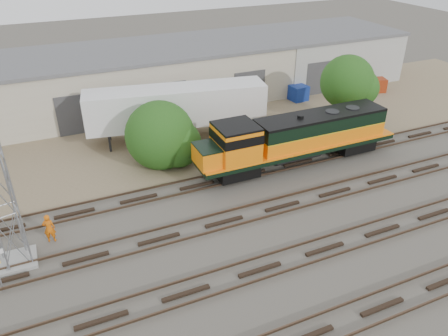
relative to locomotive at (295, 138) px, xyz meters
name	(u,v)px	position (x,y,z in m)	size (l,w,h in m)	color
ground	(235,237)	(-7.59, -6.00, -2.16)	(140.00, 140.00, 0.00)	#47423A
dirt_strip	(159,135)	(-7.59, 9.00, -2.15)	(80.00, 16.00, 0.02)	#726047
tracks	(260,270)	(-7.59, -9.00, -2.08)	(80.00, 20.40, 0.28)	black
warehouse	(133,77)	(-7.54, 16.98, 0.49)	(58.40, 10.40, 5.30)	#BDB49E
locomotive	(295,138)	(0.00, 0.00, 0.00)	(15.48, 2.72, 3.72)	black
worker	(49,228)	(-17.09, -2.12, -1.28)	(0.64, 0.42, 1.77)	#DD600C
semi_trailer	(181,107)	(-5.97, 7.62, 0.59)	(14.50, 5.26, 4.37)	silver
dumpster_blue	(298,93)	(7.59, 11.28, -1.41)	(1.60, 1.50, 1.50)	navy
dumpster_red	(378,85)	(16.60, 10.12, -1.46)	(1.50, 1.40, 1.40)	maroon
tree_mid	(164,137)	(-8.48, 4.03, -0.07)	(5.28, 5.03, 5.03)	#382619
tree_east	(350,83)	(8.14, 4.51, 1.56)	(4.74, 4.52, 6.10)	#382619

